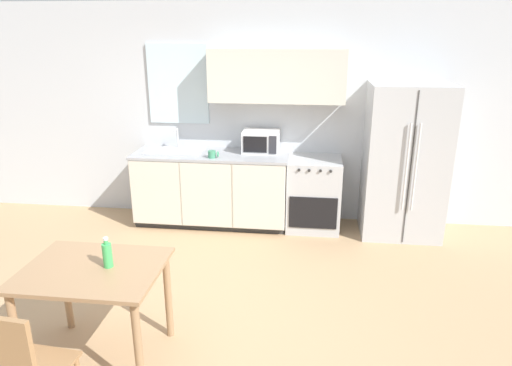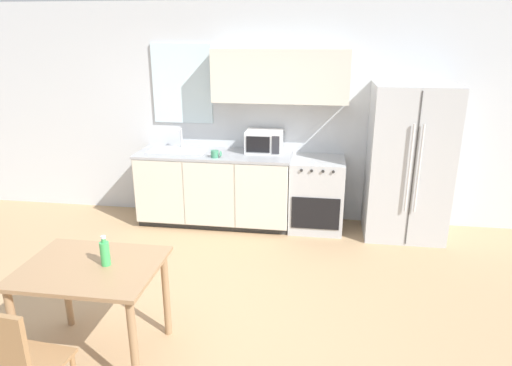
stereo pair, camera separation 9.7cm
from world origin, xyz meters
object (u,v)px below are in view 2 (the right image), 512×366
object	(u,v)px
oven_range	(316,194)
drink_bottle	(105,253)
dining_table	(92,281)
refrigerator	(408,163)
coffee_mug	(215,154)
microwave	(264,141)
dining_chair_near	(15,364)

from	to	relation	value
oven_range	drink_bottle	world-z (taller)	drink_bottle
dining_table	refrigerator	bearing A→B (deg)	44.93
coffee_mug	drink_bottle	distance (m)	2.39
coffee_mug	oven_range	bearing A→B (deg)	10.69
microwave	dining_chair_near	xyz separation A→B (m)	(-0.99, -3.50, -0.52)
oven_range	refrigerator	world-z (taller)	refrigerator
microwave	dining_chair_near	distance (m)	3.68
drink_bottle	coffee_mug	bearing A→B (deg)	84.03
oven_range	coffee_mug	bearing A→B (deg)	-169.31
oven_range	drink_bottle	xyz separation A→B (m)	(-1.46, -2.61, 0.42)
coffee_mug	dining_table	bearing A→B (deg)	-98.48
microwave	coffee_mug	xyz separation A→B (m)	(-0.54, -0.34, -0.09)
refrigerator	dining_chair_near	distance (m)	4.33
microwave	dining_chair_near	size ratio (longest dim) A/B	0.48
dining_chair_near	microwave	bearing A→B (deg)	79.29
oven_range	coffee_mug	xyz separation A→B (m)	(-1.21, -0.23, 0.53)
dining_chair_near	oven_range	bearing A→B (deg)	69.06
refrigerator	dining_table	size ratio (longest dim) A/B	1.84
refrigerator	dining_chair_near	size ratio (longest dim) A/B	1.93
microwave	coffee_mug	distance (m)	0.64
oven_range	dining_table	xyz separation A→B (m)	(-1.57, -2.64, 0.20)
microwave	drink_bottle	bearing A→B (deg)	-106.18
refrigerator	microwave	size ratio (longest dim) A/B	4.06
dining_chair_near	drink_bottle	world-z (taller)	drink_bottle
microwave	coffee_mug	size ratio (longest dim) A/B	3.47
dining_chair_near	coffee_mug	bearing A→B (deg)	86.95
oven_range	dining_chair_near	xyz separation A→B (m)	(-1.66, -3.40, 0.09)
oven_range	refrigerator	size ratio (longest dim) A/B	0.49
drink_bottle	oven_range	bearing A→B (deg)	60.83
refrigerator	microwave	xyz separation A→B (m)	(-1.71, 0.15, 0.16)
dining_table	drink_bottle	bearing A→B (deg)	15.12
refrigerator	drink_bottle	xyz separation A→B (m)	(-2.49, -2.57, -0.04)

